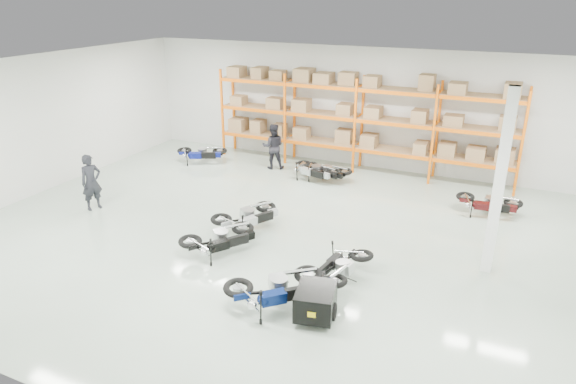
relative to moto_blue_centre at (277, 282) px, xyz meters
The scene contains 14 objects.
room 3.67m from the moto_blue_centre, 112.14° to the left, with size 18.00×18.00×18.00m.
pallet_rack 9.70m from the moto_blue_centre, 97.41° to the left, with size 11.28×0.98×3.62m.
structural_column 5.56m from the moto_blue_centre, 41.64° to the left, with size 0.25×0.25×4.50m, color white.
moto_blue_centre is the anchor object (origin of this frame).
moto_silver_left 3.90m from the moto_blue_centre, 128.05° to the left, with size 0.79×1.79×1.09m, color #AAABB1, non-canonical shape.
moto_black_far_left 2.83m from the moto_blue_centre, 146.94° to the left, with size 0.80×1.79×1.09m, color black, non-canonical shape.
moto_touring_right 1.79m from the moto_blue_centre, 59.59° to the left, with size 0.74×1.67×1.02m, color black, non-canonical shape.
trailer 0.93m from the moto_blue_centre, ahead, with size 0.96×1.70×0.69m.
moto_back_a 10.43m from the moto_blue_centre, 132.56° to the left, with size 0.75×1.70×1.04m, color navy, non-canonical shape.
moto_back_b 7.99m from the moto_blue_centre, 106.18° to the left, with size 0.73×1.64×1.00m, color #AAB0B4, non-canonical shape.
moto_back_c 8.01m from the moto_blue_centre, 103.44° to the left, with size 0.71×1.60×0.98m, color black, non-canonical shape.
moto_back_d 7.96m from the moto_blue_centre, 62.24° to the left, with size 0.73×1.65×1.01m, color #3A0B0D, non-canonical shape.
person_left 7.92m from the moto_blue_centre, 162.20° to the left, with size 0.64×0.42×1.76m, color black.
person_back 9.27m from the moto_blue_centre, 116.76° to the left, with size 0.84×0.66×1.74m, color black.
Camera 1 is at (5.38, -11.53, 6.40)m, focal length 32.00 mm.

